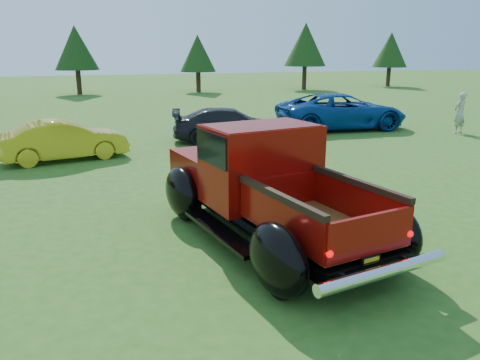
{
  "coord_description": "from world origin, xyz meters",
  "views": [
    {
      "loc": [
        -2.68,
        -6.92,
        3.22
      ],
      "look_at": [
        -0.34,
        0.2,
        1.14
      ],
      "focal_mm": 35.0,
      "sensor_mm": 36.0,
      "label": 1
    }
  ],
  "objects_px": {
    "pickup_truck": "(260,183)",
    "spectator": "(460,113)",
    "tree_mid_left": "(76,48)",
    "tree_mid_right": "(198,53)",
    "tree_east": "(305,45)",
    "tree_far_east": "(391,50)",
    "show_car_grey": "(230,125)",
    "show_car_blue": "(342,111)",
    "show_car_yellow": "(64,140)"
  },
  "relations": [
    {
      "from": "tree_east",
      "to": "show_car_grey",
      "type": "height_order",
      "value": "tree_east"
    },
    {
      "from": "tree_east",
      "to": "tree_far_east",
      "type": "relative_size",
      "value": 1.12
    },
    {
      "from": "tree_far_east",
      "to": "show_car_blue",
      "type": "bearing_deg",
      "value": -129.38
    },
    {
      "from": "show_car_grey",
      "to": "show_car_blue",
      "type": "relative_size",
      "value": 0.77
    },
    {
      "from": "tree_mid_left",
      "to": "show_car_blue",
      "type": "bearing_deg",
      "value": -62.89
    },
    {
      "from": "tree_east",
      "to": "spectator",
      "type": "height_order",
      "value": "tree_east"
    },
    {
      "from": "tree_mid_right",
      "to": "spectator",
      "type": "distance_m",
      "value": 22.75
    },
    {
      "from": "tree_mid_right",
      "to": "pickup_truck",
      "type": "height_order",
      "value": "tree_mid_right"
    },
    {
      "from": "tree_mid_right",
      "to": "spectator",
      "type": "height_order",
      "value": "tree_mid_right"
    },
    {
      "from": "tree_east",
      "to": "tree_mid_left",
      "type": "bearing_deg",
      "value": 175.24
    },
    {
      "from": "show_car_grey",
      "to": "tree_east",
      "type": "bearing_deg",
      "value": -21.16
    },
    {
      "from": "tree_mid_left",
      "to": "tree_east",
      "type": "bearing_deg",
      "value": -4.76
    },
    {
      "from": "pickup_truck",
      "to": "show_car_grey",
      "type": "xyz_separation_m",
      "value": [
        2.08,
        8.69,
        -0.34
      ]
    },
    {
      "from": "tree_east",
      "to": "show_car_blue",
      "type": "distance_m",
      "value": 20.68
    },
    {
      "from": "tree_mid_right",
      "to": "tree_east",
      "type": "relative_size",
      "value": 0.81
    },
    {
      "from": "tree_east",
      "to": "show_car_grey",
      "type": "xyz_separation_m",
      "value": [
        -12.74,
        -20.21,
        -3.06
      ]
    },
    {
      "from": "pickup_truck",
      "to": "tree_east",
      "type": "bearing_deg",
      "value": 52.83
    },
    {
      "from": "tree_far_east",
      "to": "tree_mid_right",
      "type": "bearing_deg",
      "value": -178.41
    },
    {
      "from": "show_car_yellow",
      "to": "spectator",
      "type": "height_order",
      "value": "spectator"
    },
    {
      "from": "tree_mid_right",
      "to": "show_car_yellow",
      "type": "xyz_separation_m",
      "value": [
        -9.38,
        -22.06,
        -2.37
      ]
    },
    {
      "from": "tree_far_east",
      "to": "show_car_grey",
      "type": "height_order",
      "value": "tree_far_east"
    },
    {
      "from": "tree_east",
      "to": "spectator",
      "type": "bearing_deg",
      "value": -99.41
    },
    {
      "from": "spectator",
      "to": "pickup_truck",
      "type": "bearing_deg",
      "value": 20.68
    },
    {
      "from": "pickup_truck",
      "to": "show_car_yellow",
      "type": "bearing_deg",
      "value": 105.86
    },
    {
      "from": "pickup_truck",
      "to": "show_car_grey",
      "type": "relative_size",
      "value": 1.36
    },
    {
      "from": "show_car_yellow",
      "to": "show_car_blue",
      "type": "xyz_separation_m",
      "value": [
        10.91,
        2.5,
        0.15
      ]
    },
    {
      "from": "show_car_yellow",
      "to": "show_car_grey",
      "type": "distance_m",
      "value": 5.8
    },
    {
      "from": "show_car_grey",
      "to": "tree_far_east",
      "type": "bearing_deg",
      "value": -34.64
    },
    {
      "from": "tree_far_east",
      "to": "show_car_yellow",
      "type": "xyz_separation_m",
      "value": [
        -27.38,
        -22.56,
        -2.64
      ]
    },
    {
      "from": "show_car_grey",
      "to": "spectator",
      "type": "relative_size",
      "value": 2.55
    },
    {
      "from": "show_car_grey",
      "to": "spectator",
      "type": "distance_m",
      "value": 9.27
    },
    {
      "from": "pickup_truck",
      "to": "spectator",
      "type": "distance_m",
      "value": 13.49
    },
    {
      "from": "tree_mid_left",
      "to": "pickup_truck",
      "type": "distance_m",
      "value": 30.66
    },
    {
      "from": "tree_far_east",
      "to": "pickup_truck",
      "type": "distance_m",
      "value": 38.3
    },
    {
      "from": "show_car_grey",
      "to": "show_car_blue",
      "type": "bearing_deg",
      "value": -66.69
    },
    {
      "from": "tree_east",
      "to": "pickup_truck",
      "type": "xyz_separation_m",
      "value": [
        -14.82,
        -28.9,
        -2.71
      ]
    },
    {
      "from": "show_car_grey",
      "to": "tree_mid_left",
      "type": "bearing_deg",
      "value": 24.69
    },
    {
      "from": "tree_east",
      "to": "show_car_grey",
      "type": "bearing_deg",
      "value": -122.23
    },
    {
      "from": "tree_mid_right",
      "to": "tree_far_east",
      "type": "height_order",
      "value": "tree_far_east"
    },
    {
      "from": "spectator",
      "to": "tree_mid_right",
      "type": "bearing_deg",
      "value": -88.8
    },
    {
      "from": "show_car_blue",
      "to": "show_car_yellow",
      "type": "bearing_deg",
      "value": 106.95
    },
    {
      "from": "tree_mid_right",
      "to": "show_car_yellow",
      "type": "height_order",
      "value": "tree_mid_right"
    },
    {
      "from": "tree_mid_left",
      "to": "tree_mid_right",
      "type": "xyz_separation_m",
      "value": [
        9.0,
        -1.0,
        -0.41
      ]
    },
    {
      "from": "tree_far_east",
      "to": "spectator",
      "type": "distance_m",
      "value": 25.87
    },
    {
      "from": "tree_far_east",
      "to": "pickup_truck",
      "type": "bearing_deg",
      "value": -128.54
    },
    {
      "from": "show_car_yellow",
      "to": "spectator",
      "type": "distance_m",
      "value": 14.82
    },
    {
      "from": "tree_mid_right",
      "to": "tree_east",
      "type": "bearing_deg",
      "value": -3.18
    },
    {
      "from": "tree_mid_right",
      "to": "tree_east",
      "type": "height_order",
      "value": "tree_east"
    },
    {
      "from": "show_car_blue",
      "to": "spectator",
      "type": "distance_m",
      "value": 4.6
    },
    {
      "from": "pickup_truck",
      "to": "tree_mid_right",
      "type": "bearing_deg",
      "value": 68.78
    }
  ]
}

